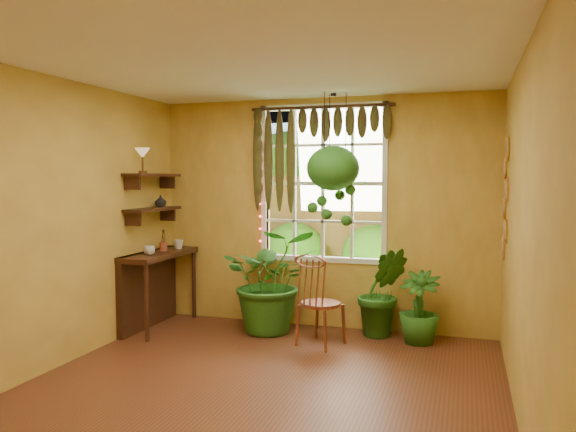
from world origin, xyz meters
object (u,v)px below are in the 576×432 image
object	(u,v)px
counter_ledge	(152,281)
windsor_chair	(319,315)
potted_plant_left	(272,280)
potted_plant_mid	(382,292)
hanging_basket	(333,173)

from	to	relation	value
counter_ledge	windsor_chair	xyz separation A→B (m)	(2.07, -0.11, -0.23)
windsor_chair	potted_plant_left	xyz separation A→B (m)	(-0.65, 0.35, 0.27)
potted_plant_left	potted_plant_mid	distance (m)	1.26
counter_ledge	potted_plant_mid	xyz separation A→B (m)	(2.66, 0.43, -0.05)
counter_ledge	hanging_basket	world-z (taller)	hanging_basket
potted_plant_mid	counter_ledge	bearing A→B (deg)	-170.71
hanging_basket	windsor_chair	bearing A→B (deg)	-94.14
counter_ledge	windsor_chair	distance (m)	2.09
hanging_basket	potted_plant_mid	bearing A→B (deg)	9.00
counter_ledge	hanging_basket	xyz separation A→B (m)	(2.11, 0.35, 1.27)
potted_plant_mid	hanging_basket	xyz separation A→B (m)	(-0.55, -0.09, 1.32)
windsor_chair	hanging_basket	bearing A→B (deg)	106.41
windsor_chair	potted_plant_mid	distance (m)	0.82
counter_ledge	potted_plant_left	distance (m)	1.44
counter_ledge	windsor_chair	size ratio (longest dim) A/B	1.07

